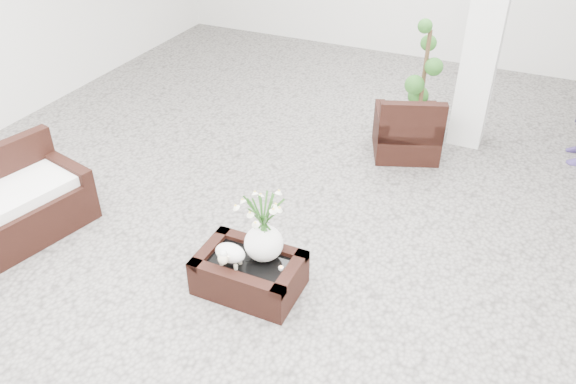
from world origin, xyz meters
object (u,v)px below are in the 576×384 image
at_px(loveseat, 1,205).
at_px(armchair, 408,123).
at_px(topiary, 423,84).
at_px(coffee_table, 249,274).

bearing_deg(loveseat, armchair, -29.49).
xyz_separation_m(armchair, topiary, (0.05, 0.39, 0.37)).
distance_m(coffee_table, topiary, 3.47).
bearing_deg(coffee_table, armchair, 78.07).
relative_size(coffee_table, armchair, 1.12).
distance_m(armchair, topiary, 0.54).
distance_m(coffee_table, loveseat, 2.52).
height_order(coffee_table, loveseat, loveseat).
xyz_separation_m(loveseat, topiary, (3.15, 3.72, 0.34)).
distance_m(armchair, loveseat, 4.55).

